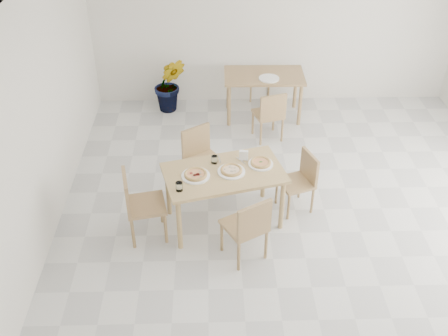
{
  "coord_description": "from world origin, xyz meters",
  "views": [
    {
      "loc": [
        -1.06,
        -4.74,
        4.35
      ],
      "look_at": [
        -0.93,
        0.26,
        0.81
      ],
      "focal_mm": 42.0,
      "sensor_mm": 36.0,
      "label": 1
    }
  ],
  "objects_px": {
    "chair_north": "(201,154)",
    "tumbler_a": "(214,160)",
    "plate_margherita": "(261,164)",
    "pizza_margherita": "(261,162)",
    "plate_pepperoni": "(196,176)",
    "potted_plant": "(170,84)",
    "second_table": "(264,80)",
    "main_table": "(224,178)",
    "pizza_mushroom": "(231,170)",
    "napkin_holder": "(244,156)",
    "plate_mushroom": "(231,171)",
    "pizza_pepperoni": "(196,174)",
    "chair_back_n": "(256,71)",
    "chair_west": "(138,202)",
    "chair_back_s": "(270,113)",
    "tumbler_b": "(179,186)",
    "chair_south": "(248,225)",
    "plate_empty": "(269,78)",
    "chair_east": "(301,178)"
  },
  "relations": [
    {
      "from": "chair_north",
      "to": "plate_pepperoni",
      "type": "distance_m",
      "value": 0.88
    },
    {
      "from": "chair_north",
      "to": "main_table",
      "type": "bearing_deg",
      "value": -103.23
    },
    {
      "from": "main_table",
      "to": "potted_plant",
      "type": "bearing_deg",
      "value": 91.21
    },
    {
      "from": "chair_north",
      "to": "plate_mushroom",
      "type": "relative_size",
      "value": 2.63
    },
    {
      "from": "second_table",
      "to": "potted_plant",
      "type": "height_order",
      "value": "potted_plant"
    },
    {
      "from": "chair_north",
      "to": "tumbler_a",
      "type": "relative_size",
      "value": 8.9
    },
    {
      "from": "pizza_margherita",
      "to": "pizza_mushroom",
      "type": "distance_m",
      "value": 0.39
    },
    {
      "from": "chair_east",
      "to": "plate_pepperoni",
      "type": "height_order",
      "value": "chair_east"
    },
    {
      "from": "chair_east",
      "to": "main_table",
      "type": "bearing_deg",
      "value": -95.7
    },
    {
      "from": "chair_west",
      "to": "chair_back_n",
      "type": "xyz_separation_m",
      "value": [
        1.66,
        3.66,
        -0.07
      ]
    },
    {
      "from": "plate_margherita",
      "to": "chair_back_s",
      "type": "bearing_deg",
      "value": 80.18
    },
    {
      "from": "pizza_mushroom",
      "to": "napkin_holder",
      "type": "distance_m",
      "value": 0.3
    },
    {
      "from": "pizza_pepperoni",
      "to": "chair_back_n",
      "type": "bearing_deg",
      "value": 74.28
    },
    {
      "from": "pizza_margherita",
      "to": "plate_empty",
      "type": "height_order",
      "value": "pizza_margherita"
    },
    {
      "from": "chair_south",
      "to": "tumbler_a",
      "type": "bearing_deg",
      "value": -96.73
    },
    {
      "from": "second_table",
      "to": "main_table",
      "type": "bearing_deg",
      "value": -104.2
    },
    {
      "from": "chair_north",
      "to": "plate_empty",
      "type": "distance_m",
      "value": 2.04
    },
    {
      "from": "pizza_margherita",
      "to": "plate_empty",
      "type": "distance_m",
      "value": 2.36
    },
    {
      "from": "plate_margherita",
      "to": "plate_pepperoni",
      "type": "height_order",
      "value": "same"
    },
    {
      "from": "chair_east",
      "to": "potted_plant",
      "type": "relative_size",
      "value": 0.83
    },
    {
      "from": "pizza_margherita",
      "to": "chair_back_n",
      "type": "relative_size",
      "value": 0.4
    },
    {
      "from": "pizza_margherita",
      "to": "potted_plant",
      "type": "bearing_deg",
      "value": 114.72
    },
    {
      "from": "plate_pepperoni",
      "to": "pizza_margherita",
      "type": "relative_size",
      "value": 1.08
    },
    {
      "from": "chair_west",
      "to": "chair_back_n",
      "type": "bearing_deg",
      "value": -36.04
    },
    {
      "from": "chair_west",
      "to": "chair_back_s",
      "type": "distance_m",
      "value": 2.76
    },
    {
      "from": "second_table",
      "to": "potted_plant",
      "type": "bearing_deg",
      "value": 171.64
    },
    {
      "from": "chair_north",
      "to": "tumbler_a",
      "type": "xyz_separation_m",
      "value": [
        0.18,
        -0.57,
        0.3
      ]
    },
    {
      "from": "main_table",
      "to": "pizza_margherita",
      "type": "xyz_separation_m",
      "value": [
        0.44,
        0.14,
        0.12
      ]
    },
    {
      "from": "chair_north",
      "to": "pizza_margherita",
      "type": "xyz_separation_m",
      "value": [
        0.73,
        -0.62,
        0.28
      ]
    },
    {
      "from": "tumbler_b",
      "to": "main_table",
      "type": "bearing_deg",
      "value": 33.71
    },
    {
      "from": "pizza_pepperoni",
      "to": "tumbler_a",
      "type": "height_order",
      "value": "tumbler_a"
    },
    {
      "from": "second_table",
      "to": "chair_back_s",
      "type": "bearing_deg",
      "value": -86.57
    },
    {
      "from": "plate_pepperoni",
      "to": "potted_plant",
      "type": "distance_m",
      "value": 3.02
    },
    {
      "from": "chair_south",
      "to": "main_table",
      "type": "bearing_deg",
      "value": -99.13
    },
    {
      "from": "chair_south",
      "to": "tumbler_b",
      "type": "height_order",
      "value": "chair_south"
    },
    {
      "from": "tumbler_a",
      "to": "chair_back_s",
      "type": "bearing_deg",
      "value": 63.08
    },
    {
      "from": "chair_back_n",
      "to": "chair_west",
      "type": "bearing_deg",
      "value": -128.49
    },
    {
      "from": "pizza_margherita",
      "to": "plate_margherita",
      "type": "bearing_deg",
      "value": -135.0
    },
    {
      "from": "pizza_mushroom",
      "to": "second_table",
      "type": "xyz_separation_m",
      "value": [
        0.63,
        2.65,
        -0.13
      ]
    },
    {
      "from": "plate_mushroom",
      "to": "pizza_mushroom",
      "type": "xyz_separation_m",
      "value": [
        0.0,
        0.0,
        0.02
      ]
    },
    {
      "from": "tumbler_a",
      "to": "second_table",
      "type": "bearing_deg",
      "value": 71.4
    },
    {
      "from": "chair_south",
      "to": "tumbler_a",
      "type": "height_order",
      "value": "chair_south"
    },
    {
      "from": "plate_mushroom",
      "to": "chair_back_s",
      "type": "distance_m",
      "value": 2.02
    },
    {
      "from": "plate_margherita",
      "to": "pizza_margherita",
      "type": "distance_m",
      "value": 0.02
    },
    {
      "from": "plate_pepperoni",
      "to": "potted_plant",
      "type": "height_order",
      "value": "potted_plant"
    },
    {
      "from": "pizza_margherita",
      "to": "potted_plant",
      "type": "xyz_separation_m",
      "value": [
        -1.27,
        2.75,
        -0.31
      ]
    },
    {
      "from": "chair_north",
      "to": "pizza_pepperoni",
      "type": "bearing_deg",
      "value": -127.11
    },
    {
      "from": "chair_south",
      "to": "chair_north",
      "type": "relative_size",
      "value": 1.01
    },
    {
      "from": "chair_south",
      "to": "plate_mushroom",
      "type": "bearing_deg",
      "value": -105.68
    },
    {
      "from": "chair_back_s",
      "to": "pizza_mushroom",
      "type": "bearing_deg",
      "value": 54.31
    }
  ]
}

